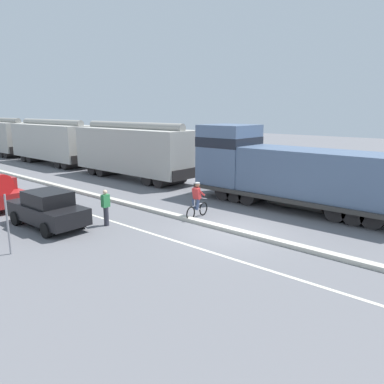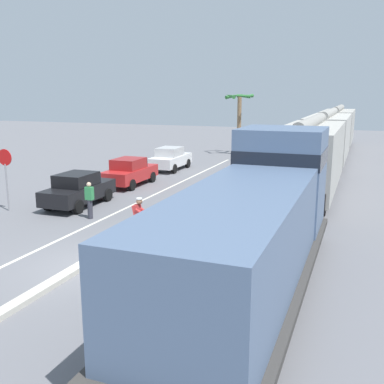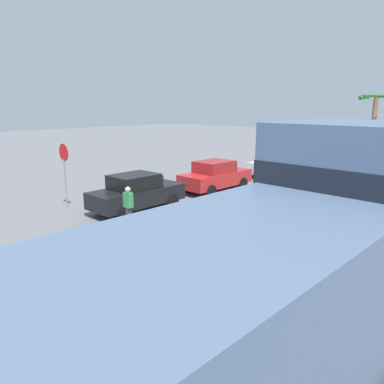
{
  "view_description": "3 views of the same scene",
  "coord_description": "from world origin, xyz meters",
  "px_view_note": "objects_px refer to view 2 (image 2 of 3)",
  "views": [
    {
      "loc": [
        -12.44,
        -8.61,
        5.05
      ],
      "look_at": [
        0.53,
        2.75,
        1.24
      ],
      "focal_mm": 35.0,
      "sensor_mm": 36.0,
      "label": 1
    },
    {
      "loc": [
        7.96,
        -11.27,
        5.34
      ],
      "look_at": [
        2.21,
        3.71,
        1.81
      ],
      "focal_mm": 42.0,
      "sensor_mm": 36.0,
      "label": 2
    },
    {
      "loc": [
        7.93,
        -3.02,
        4.52
      ],
      "look_at": [
        -3.25,
        8.4,
        0.77
      ],
      "focal_mm": 35.0,
      "sensor_mm": 36.0,
      "label": 3
    }
  ],
  "objects_px": {
    "hopper_car_middle": "(328,137)",
    "parked_car_white": "(170,158)",
    "locomotive": "(257,224)",
    "hopper_car_lead": "(310,157)",
    "stop_sign": "(6,168)",
    "palm_tree_near": "(240,108)",
    "pedestrian_by_cars": "(90,200)",
    "parked_car_black": "(78,189)",
    "parked_car_red": "(130,172)",
    "cyclist": "(139,222)",
    "hopper_car_trailing": "(337,127)"
  },
  "relations": [
    {
      "from": "hopper_car_middle",
      "to": "pedestrian_by_cars",
      "type": "bearing_deg",
      "value": -113.04
    },
    {
      "from": "cyclist",
      "to": "stop_sign",
      "type": "relative_size",
      "value": 0.6
    },
    {
      "from": "parked_car_black",
      "to": "pedestrian_by_cars",
      "type": "bearing_deg",
      "value": -44.2
    },
    {
      "from": "locomotive",
      "to": "pedestrian_by_cars",
      "type": "bearing_deg",
      "value": 153.08
    },
    {
      "from": "locomotive",
      "to": "stop_sign",
      "type": "distance_m",
      "value": 13.24
    },
    {
      "from": "parked_car_black",
      "to": "stop_sign",
      "type": "xyz_separation_m",
      "value": [
        -2.5,
        -1.95,
        1.21
      ]
    },
    {
      "from": "parked_car_white",
      "to": "stop_sign",
      "type": "distance_m",
      "value": 13.45
    },
    {
      "from": "hopper_car_middle",
      "to": "parked_car_white",
      "type": "distance_m",
      "value": 12.19
    },
    {
      "from": "locomotive",
      "to": "parked_car_black",
      "type": "xyz_separation_m",
      "value": [
        -10.12,
        5.98,
        -0.98
      ]
    },
    {
      "from": "parked_car_white",
      "to": "stop_sign",
      "type": "bearing_deg",
      "value": -100.4
    },
    {
      "from": "locomotive",
      "to": "hopper_car_lead",
      "type": "height_order",
      "value": "locomotive"
    },
    {
      "from": "cyclist",
      "to": "pedestrian_by_cars",
      "type": "height_order",
      "value": "cyclist"
    },
    {
      "from": "palm_tree_near",
      "to": "pedestrian_by_cars",
      "type": "distance_m",
      "value": 22.91
    },
    {
      "from": "parked_car_white",
      "to": "stop_sign",
      "type": "height_order",
      "value": "stop_sign"
    },
    {
      "from": "stop_sign",
      "to": "hopper_car_trailing",
      "type": "bearing_deg",
      "value": 68.07
    },
    {
      "from": "hopper_car_middle",
      "to": "locomotive",
      "type": "bearing_deg",
      "value": -90.0
    },
    {
      "from": "palm_tree_near",
      "to": "cyclist",
      "type": "bearing_deg",
      "value": -83.0
    },
    {
      "from": "locomotive",
      "to": "hopper_car_lead",
      "type": "relative_size",
      "value": 1.1
    },
    {
      "from": "hopper_car_middle",
      "to": "cyclist",
      "type": "height_order",
      "value": "hopper_car_middle"
    },
    {
      "from": "parked_car_black",
      "to": "cyclist",
      "type": "xyz_separation_m",
      "value": [
        5.37,
        -4.01,
        0.0
      ]
    },
    {
      "from": "locomotive",
      "to": "pedestrian_by_cars",
      "type": "height_order",
      "value": "locomotive"
    },
    {
      "from": "parked_car_white",
      "to": "pedestrian_by_cars",
      "type": "height_order",
      "value": "same"
    },
    {
      "from": "hopper_car_lead",
      "to": "parked_car_black",
      "type": "height_order",
      "value": "hopper_car_lead"
    },
    {
      "from": "parked_car_black",
      "to": "palm_tree_near",
      "type": "bearing_deg",
      "value": 83.69
    },
    {
      "from": "stop_sign",
      "to": "palm_tree_near",
      "type": "distance_m",
      "value": 23.46
    },
    {
      "from": "parked_car_black",
      "to": "palm_tree_near",
      "type": "height_order",
      "value": "palm_tree_near"
    },
    {
      "from": "hopper_car_lead",
      "to": "pedestrian_by_cars",
      "type": "bearing_deg",
      "value": -136.32
    },
    {
      "from": "hopper_car_middle",
      "to": "parked_car_white",
      "type": "height_order",
      "value": "hopper_car_middle"
    },
    {
      "from": "stop_sign",
      "to": "parked_car_black",
      "type": "bearing_deg",
      "value": 38.03
    },
    {
      "from": "parked_car_black",
      "to": "hopper_car_trailing",
      "type": "bearing_deg",
      "value": 71.0
    },
    {
      "from": "hopper_car_lead",
      "to": "hopper_car_middle",
      "type": "distance_m",
      "value": 11.6
    },
    {
      "from": "cyclist",
      "to": "hopper_car_trailing",
      "type": "bearing_deg",
      "value": 81.92
    },
    {
      "from": "parked_car_red",
      "to": "cyclist",
      "type": "distance_m",
      "value": 10.79
    },
    {
      "from": "hopper_car_trailing",
      "to": "parked_car_black",
      "type": "bearing_deg",
      "value": -109.0
    },
    {
      "from": "hopper_car_lead",
      "to": "parked_car_white",
      "type": "distance_m",
      "value": 11.44
    },
    {
      "from": "parked_car_red",
      "to": "hopper_car_middle",
      "type": "bearing_deg",
      "value": 50.71
    },
    {
      "from": "hopper_car_trailing",
      "to": "parked_car_red",
      "type": "xyz_separation_m",
      "value": [
        -10.22,
        -24.08,
        -1.26
      ]
    },
    {
      "from": "hopper_car_lead",
      "to": "pedestrian_by_cars",
      "type": "height_order",
      "value": "hopper_car_lead"
    },
    {
      "from": "pedestrian_by_cars",
      "to": "parked_car_red",
      "type": "bearing_deg",
      "value": 105.12
    },
    {
      "from": "parked_car_black",
      "to": "palm_tree_near",
      "type": "xyz_separation_m",
      "value": [
        2.31,
        20.92,
        3.24
      ]
    },
    {
      "from": "locomotive",
      "to": "stop_sign",
      "type": "xyz_separation_m",
      "value": [
        -12.61,
        4.02,
        0.23
      ]
    },
    {
      "from": "hopper_car_lead",
      "to": "parked_car_red",
      "type": "height_order",
      "value": "hopper_car_lead"
    },
    {
      "from": "parked_car_black",
      "to": "stop_sign",
      "type": "bearing_deg",
      "value": -141.97
    },
    {
      "from": "parked_car_white",
      "to": "palm_tree_near",
      "type": "relative_size",
      "value": 0.77
    },
    {
      "from": "hopper_car_trailing",
      "to": "parked_car_white",
      "type": "relative_size",
      "value": 2.51
    },
    {
      "from": "cyclist",
      "to": "parked_car_red",
      "type": "bearing_deg",
      "value": 120.47
    },
    {
      "from": "hopper_car_lead",
      "to": "stop_sign",
      "type": "bearing_deg",
      "value": -147.18
    },
    {
      "from": "locomotive",
      "to": "palm_tree_near",
      "type": "relative_size",
      "value": 2.13
    },
    {
      "from": "locomotive",
      "to": "hopper_car_trailing",
      "type": "height_order",
      "value": "locomotive"
    },
    {
      "from": "hopper_car_trailing",
      "to": "parked_car_red",
      "type": "distance_m",
      "value": 26.19
    }
  ]
}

